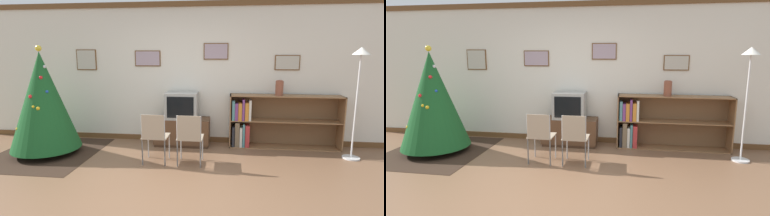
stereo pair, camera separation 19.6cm
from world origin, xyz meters
The scene contains 11 objects.
ground_plane centered at (0.00, 0.00, 0.00)m, with size 24.00×24.00×0.00m, color brown.
wall_back centered at (0.00, 2.37, 1.35)m, with size 8.80×0.11×2.70m.
area_rug centered at (-2.29, 1.27, 0.00)m, with size 1.70×1.94×0.01m.
christmas_tree centered at (-2.29, 1.27, 0.94)m, with size 1.16×1.16×1.87m.
tv_console centered at (0.00, 2.07, 0.26)m, with size 1.04×0.47×0.52m.
television centered at (0.00, 2.07, 0.77)m, with size 0.60×0.46×0.50m.
folding_chair_left centered at (-0.28, 1.02, 0.47)m, with size 0.40×0.40×0.82m.
folding_chair_right centered at (0.28, 1.02, 0.47)m, with size 0.40×0.40×0.82m.
bookshelf centered at (1.58, 2.14, 0.47)m, with size 2.01×0.36×0.99m.
vase centered at (1.78, 2.10, 1.13)m, with size 0.14×0.14×0.28m.
standing_lamp centered at (2.94, 1.65, 1.41)m, with size 0.28×0.28×1.84m.
Camera 2 is at (1.06, -3.41, 1.76)m, focal length 28.00 mm.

